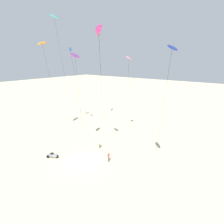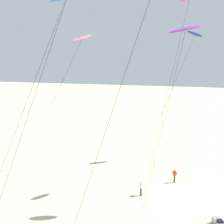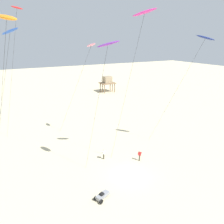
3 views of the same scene
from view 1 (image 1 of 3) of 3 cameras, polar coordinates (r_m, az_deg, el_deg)
ground_plane at (r=34.28m, az=-8.25°, el=-13.91°), size 260.00×260.00×0.00m
kite_blue at (r=44.62m, az=-11.78°, el=16.63°), size 5.23×7.33×18.90m
kite_pink at (r=39.69m, az=4.83°, el=14.94°), size 5.03×7.93×17.11m
kite_magenta at (r=29.72m, az=-3.83°, el=22.32°), size 3.84×4.97×21.08m
kite_orange at (r=41.24m, az=-19.40°, el=18.06°), size 4.74×7.19×19.83m
kite_purple at (r=32.84m, az=-10.57°, el=15.45°), size 3.17×4.79×17.52m
kite_red at (r=48.36m, az=-3.85°, el=20.95°), size 4.91×7.38×22.24m
kite_cyan at (r=43.84m, az=-16.23°, el=24.39°), size 5.63×8.75×24.69m
kite_navy at (r=23.71m, az=16.90°, el=16.90°), size 5.25×7.46×18.26m
kite_flyer_nearest at (r=33.47m, az=-0.98°, el=-12.77°), size 0.72×0.73×1.67m
kite_flyer_middle at (r=38.19m, az=-3.57°, el=-9.10°), size 0.55×0.52×1.67m
beach_buggy at (r=36.47m, az=-16.72°, el=-11.80°), size 2.12×1.47×0.82m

